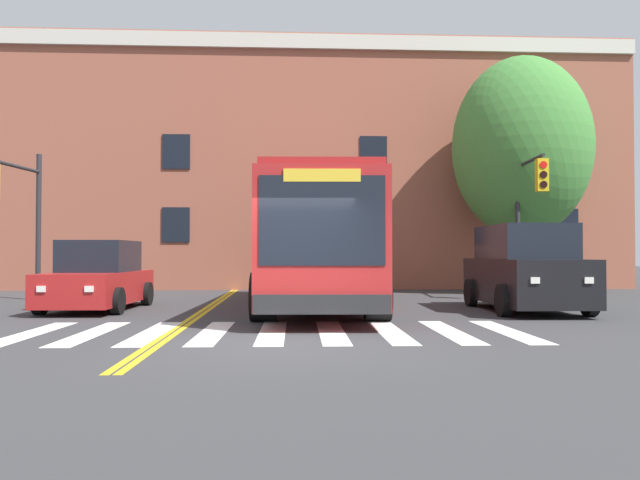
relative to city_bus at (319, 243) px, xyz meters
name	(u,v)px	position (x,y,z in m)	size (l,w,h in m)	color
ground_plane	(287,343)	(-0.86, -6.81, -1.77)	(120.00, 120.00, 0.00)	#38383A
crosswalk	(272,332)	(-1.14, -5.38, -1.77)	(9.40, 3.71, 0.01)	white
lane_line_yellow_inner	(234,289)	(-3.07, 8.62, -1.77)	(0.12, 36.00, 0.01)	gold
lane_line_yellow_outer	(238,289)	(-2.91, 8.62, -1.77)	(0.12, 36.00, 0.01)	gold
city_bus	(319,243)	(0.00, 0.00, 0.00)	(3.36, 11.38, 3.30)	#B22323
car_red_near_lane	(99,279)	(-5.83, -0.38, -0.95)	(2.19, 4.47, 1.81)	#AD1E1E
car_black_far_lane	(525,270)	(5.23, -1.34, -0.72)	(2.36, 4.74, 2.20)	black
car_grey_behind_bus	(284,268)	(-1.02, 10.36, -0.92)	(2.24, 4.74, 1.88)	slate
traffic_light_near_corner	(528,199)	(6.99, 2.88, 1.48)	(0.43, 2.75, 4.87)	#28282D
traffic_light_far_corner	(18,202)	(-8.90, 1.91, 1.23)	(0.57, 2.77, 4.63)	#28282D
street_tree_curbside_large	(521,148)	(7.86, 5.70, 3.65)	(6.99, 6.99, 8.83)	brown
building_facade	(278,175)	(-1.36, 12.85, 3.50)	(29.94, 9.51, 10.52)	#9E5642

